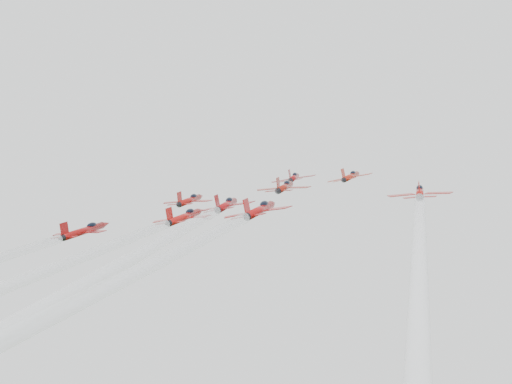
% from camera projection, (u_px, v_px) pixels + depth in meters
% --- Properties ---
extents(jet_lead, '(9.86, 12.81, 7.47)m').
position_uv_depth(jet_lead, '(294.00, 177.00, 154.90)').
color(jet_lead, maroon).
extents(jet_row2_left, '(10.17, 13.21, 7.71)m').
position_uv_depth(jet_row2_left, '(190.00, 200.00, 140.80)').
color(jet_row2_left, '#9D130F').
extents(jet_row2_center, '(10.53, 13.68, 7.98)m').
position_uv_depth(jet_row2_center, '(285.00, 187.00, 135.49)').
color(jet_row2_center, maroon).
extents(jet_row2_right, '(8.90, 11.56, 6.75)m').
position_uv_depth(jet_row2_right, '(351.00, 176.00, 134.94)').
color(jet_row2_right, '#AE2210').
extents(jet_center, '(10.40, 100.36, 53.71)m').
position_uv_depth(jet_center, '(56.00, 279.00, 71.97)').
color(jet_center, maroon).
extents(jet_rear_right, '(10.50, 101.32, 54.23)m').
position_uv_depth(jet_rear_right, '(67.00, 311.00, 56.13)').
color(jet_rear_right, '#A6100F').
extents(jet_rear_farright, '(8.45, 81.55, 43.65)m').
position_uv_depth(jet_rear_farright, '(373.00, 263.00, 55.19)').
color(jet_rear_farright, '#AB1610').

